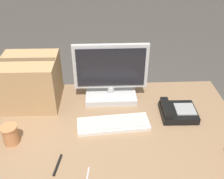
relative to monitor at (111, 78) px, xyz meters
The scene contains 7 objects.
office_desk 0.62m from the monitor, 120.51° to the right, with size 1.80×0.90×0.75m.
monitor is the anchor object (origin of this frame).
keyboard 0.32m from the monitor, 89.46° to the right, with size 0.42×0.18×0.03m.
desk_phone 0.46m from the monitor, 29.20° to the right, with size 0.21×0.19×0.07m.
paper_cup_left 0.68m from the monitor, 143.17° to the right, with size 0.09×0.09×0.11m.
cardboard_box 0.49m from the monitor, behind, with size 0.34×0.31×0.30m.
pen_marker 0.65m from the monitor, 115.88° to the right, with size 0.03×0.13×0.01m.
Camera 1 is at (0.11, -1.14, 1.74)m, focal length 42.00 mm.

